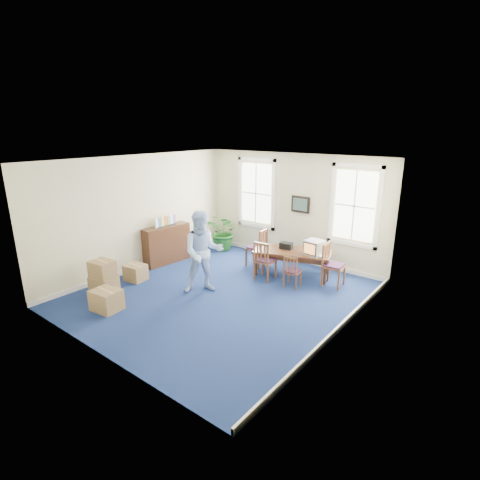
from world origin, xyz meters
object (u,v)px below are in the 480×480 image
Objects in this scene: credenza at (167,244)px; cardboard_boxes at (113,277)px; conference_table at (292,263)px; chair_near_left at (265,260)px; man at (203,252)px; potted_plant at (224,232)px; crt_tv at (314,248)px.

cardboard_boxes is (0.72, -2.34, -0.13)m from credenza.
chair_near_left reaches higher than conference_table.
man is 2.25m from cardboard_boxes.
chair_near_left is 0.89× the size of potted_plant.
man is at bearing -121.01° from crt_tv.
crt_tv is at bearing 4.97° from man.
man is 1.30× the size of cardboard_boxes.
chair_near_left is at bearing -137.64° from crt_tv.
man is 1.37× the size of credenza.
cardboard_boxes is at bearing -68.15° from credenza.
credenza reaches higher than cardboard_boxes.
cardboard_boxes reaches higher than conference_table.
conference_table is at bearing 15.15° from man.
cardboard_boxes is (-1.58, -1.50, -0.57)m from man.
cardboard_boxes is at bearing -88.21° from potted_plant.
crt_tv is 3.53m from potted_plant.
chair_near_left is (-0.42, -0.70, 0.18)m from conference_table.
crt_tv is 0.39× the size of potted_plant.
conference_table is at bearing -124.23° from chair_near_left.
conference_table is 2.64m from man.
cardboard_boxes is at bearing 175.81° from man.
credenza is at bearing -175.86° from conference_table.
credenza is 2.45m from cardboard_boxes.
crt_tv is 0.23× the size of man.
potted_plant is at bearing 78.21° from credenza.
man is at bearing 61.34° from chair_near_left.
man is (-1.17, -2.27, 0.66)m from conference_table.
cardboard_boxes is (0.13, -4.29, -0.15)m from potted_plant.
crt_tv is at bearing -13.95° from conference_table.
conference_table is at bearing -10.28° from potted_plant.
chair_near_left is at bearing 52.88° from cardboard_boxes.
crt_tv is 0.44× the size of chair_near_left.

